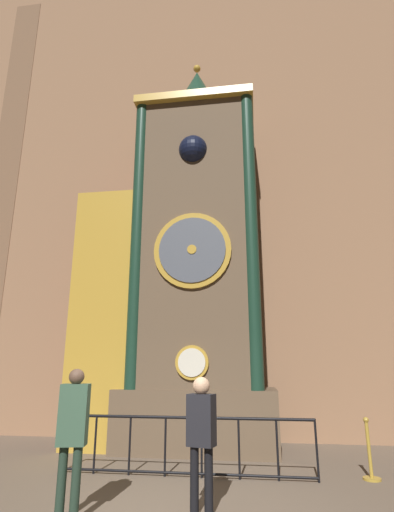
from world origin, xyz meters
name	(u,v)px	position (x,y,z in m)	size (l,w,h in m)	color
cathedral_back_wall	(212,152)	(-0.09, 5.48, 7.90)	(24.00, 0.32, 15.82)	#936B4C
clock_tower	(178,270)	(-0.78, 4.08, 3.99)	(4.62, 1.80, 9.81)	brown
railing_fence	(183,443)	(-0.25, 2.04, 0.52)	(4.35, 0.05, 0.94)	black
visitor_near	(73,427)	(-1.25, -0.08, 1.03)	(0.38, 0.28, 1.72)	#213427
visitor_far	(201,429)	(0.28, 0.39, 0.98)	(0.38, 0.30, 1.62)	black
stanchion_post	(370,460)	(2.76, 2.31, 0.30)	(0.28, 0.28, 0.94)	#B28E33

